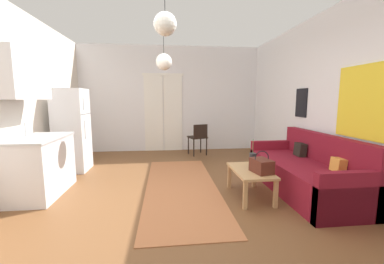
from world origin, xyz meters
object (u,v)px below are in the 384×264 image
at_px(couch, 307,173).
at_px(refrigerator, 72,130).
at_px(coffee_table, 251,173).
at_px(bamboo_vase, 252,160).
at_px(pendant_lamp_near, 165,24).
at_px(pendant_lamp_far, 164,62).
at_px(accent_chair, 198,137).
at_px(handbag, 262,166).

height_order(couch, refrigerator, refrigerator).
bearing_deg(coffee_table, couch, 7.38).
distance_m(bamboo_vase, pendant_lamp_near, 2.29).
height_order(bamboo_vase, pendant_lamp_far, pendant_lamp_far).
relative_size(couch, accent_chair, 2.63).
bearing_deg(pendant_lamp_near, bamboo_vase, 34.68).
bearing_deg(pendant_lamp_near, handbag, 24.30).
relative_size(coffee_table, bamboo_vase, 2.01).
bearing_deg(accent_chair, pendant_lamp_far, 43.05).
relative_size(refrigerator, accent_chair, 2.04).
distance_m(refrigerator, pendant_lamp_far, 2.29).
bearing_deg(refrigerator, pendant_lamp_far, -14.82).
bearing_deg(handbag, coffee_table, 121.78).
height_order(coffee_table, pendant_lamp_near, pendant_lamp_near).
bearing_deg(couch, pendant_lamp_far, 153.77).
height_order(couch, accent_chair, couch).
bearing_deg(refrigerator, bamboo_vase, -26.05).
bearing_deg(refrigerator, couch, -21.24).
distance_m(coffee_table, handbag, 0.24).
xyz_separation_m(couch, pendant_lamp_near, (-2.17, -0.87, 1.89)).
bearing_deg(coffee_table, accent_chair, 98.15).
xyz_separation_m(couch, refrigerator, (-4.03, 1.57, 0.53)).
bearing_deg(pendant_lamp_near, accent_chair, 76.64).
relative_size(bamboo_vase, accent_chair, 0.53).
bearing_deg(pendant_lamp_far, accent_chair, 60.96).
height_order(handbag, refrigerator, refrigerator).
relative_size(accent_chair, pendant_lamp_far, 0.88).
bearing_deg(pendant_lamp_near, coffee_table, 31.60).
height_order(couch, pendant_lamp_far, pendant_lamp_far).
bearing_deg(bamboo_vase, refrigerator, 153.95).
bearing_deg(handbag, bamboo_vase, 93.31).
xyz_separation_m(handbag, pendant_lamp_far, (-1.34, 1.36, 1.59)).
height_order(coffee_table, refrigerator, refrigerator).
height_order(accent_chair, pendant_lamp_near, pendant_lamp_near).
distance_m(couch, handbag, 0.93).
distance_m(bamboo_vase, handbag, 0.30).
distance_m(couch, pendant_lamp_near, 3.01).
relative_size(handbag, pendant_lamp_far, 0.39).
height_order(accent_chair, pendant_lamp_far, pendant_lamp_far).
bearing_deg(refrigerator, handbag, -30.19).
bearing_deg(couch, coffee_table, -172.62).
distance_m(couch, pendant_lamp_far, 3.05).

